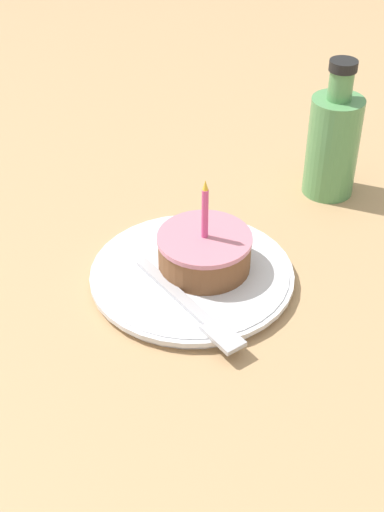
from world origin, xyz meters
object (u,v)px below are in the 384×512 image
object	(u,v)px
fork	(194,309)
bottle	(333,142)
cake_slice	(204,251)
plate	(192,275)

from	to	relation	value
fork	bottle	size ratio (longest dim) A/B	0.87
cake_slice	fork	world-z (taller)	cake_slice
cake_slice	bottle	distance (m)	0.24
cake_slice	fork	size ratio (longest dim) A/B	0.71
fork	bottle	distance (m)	0.31
plate	cake_slice	xyz separation A→B (m)	(0.01, 0.01, 0.03)
bottle	fork	bearing A→B (deg)	-131.57
cake_slice	fork	bearing A→B (deg)	-106.00
cake_slice	fork	distance (m)	0.08
plate	cake_slice	size ratio (longest dim) A/B	2.02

